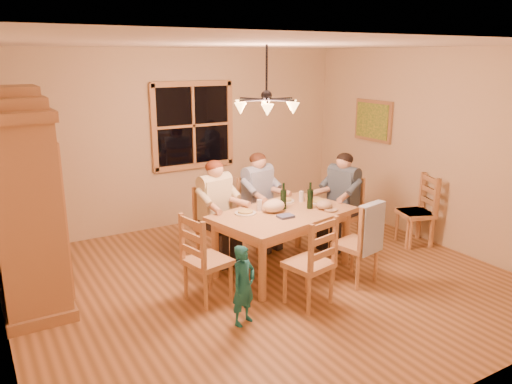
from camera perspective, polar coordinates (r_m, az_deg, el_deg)
floor at (r=6.02m, az=1.09°, el=-10.13°), size 5.50×5.50×0.00m
ceiling at (r=5.44m, az=1.24°, el=16.53°), size 5.50×5.00×0.02m
wall_back at (r=7.77m, az=-8.61°, el=5.99°), size 5.50×0.02×2.70m
wall_right at (r=7.37m, az=19.74°, el=4.76°), size 0.02×5.00×2.70m
window at (r=7.79m, az=-7.20°, el=7.55°), size 1.30×0.06×1.30m
painting at (r=8.12m, az=13.22°, el=7.93°), size 0.06×0.78×0.64m
chandelier at (r=5.46m, az=1.20°, el=9.98°), size 0.77×0.68×0.71m
armoire at (r=5.70m, az=-24.98°, el=-1.69°), size 0.66×1.40×2.30m
dining_table at (r=6.07m, az=3.11°, el=-3.23°), size 1.84×1.35×0.76m
chair_far_left at (r=6.48m, az=-4.53°, el=-5.36°), size 0.52×0.50×0.99m
chair_far_right at (r=6.93m, az=0.28°, el=-3.91°), size 0.52×0.50×0.99m
chair_near_left at (r=5.42m, az=5.98°, el=-9.65°), size 0.52×0.50×0.99m
chair_near_right at (r=6.03m, az=11.27°, el=-7.25°), size 0.52×0.50×0.99m
chair_end_left at (r=5.49m, az=-5.51°, el=-9.32°), size 0.50×0.52×0.99m
chair_end_right at (r=7.02m, az=9.69°, el=-3.89°), size 0.50×0.52×0.99m
adult_woman at (r=6.31m, az=-4.63°, el=-0.78°), size 0.46×0.49×0.87m
adult_plaid_man at (r=6.78m, az=0.28°, el=0.39°), size 0.46×0.49×0.87m
adult_slate_man at (r=6.87m, az=9.89°, el=0.36°), size 0.49×0.46×0.87m
towel at (r=5.79m, az=12.99°, el=-4.10°), size 0.39×0.18×0.58m
wine_bottle_a at (r=6.12m, az=3.15°, el=-0.46°), size 0.08×0.08×0.33m
wine_bottle_b at (r=6.16m, az=6.21°, el=-0.40°), size 0.08×0.08×0.33m
plate_woman at (r=5.96m, az=-1.21°, el=-2.42°), size 0.26×0.26×0.02m
plate_plaid at (r=6.46m, az=3.27°, el=-1.03°), size 0.26×0.26×0.02m
plate_slate at (r=6.46m, az=7.10°, el=-1.14°), size 0.26×0.26×0.02m
wine_glass_a at (r=6.05m, az=0.39°, el=-1.53°), size 0.06×0.06×0.14m
wine_glass_b at (r=6.47m, az=5.20°, el=-0.50°), size 0.06×0.06×0.14m
cap at (r=6.19m, az=7.78°, el=-1.45°), size 0.20×0.20×0.11m
napkin at (r=5.83m, az=3.40°, el=-2.78°), size 0.21×0.17×0.03m
cloth_bundle at (r=6.01m, az=2.05°, el=-1.60°), size 0.28×0.22×0.15m
child at (r=4.98m, az=-1.43°, el=-10.60°), size 0.35×0.29×0.82m
chair_spare_front at (r=7.39m, az=17.61°, el=-3.43°), size 0.56×0.57×0.99m
chair_spare_back at (r=7.38m, az=17.69°, el=-3.46°), size 0.52×0.54×0.99m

